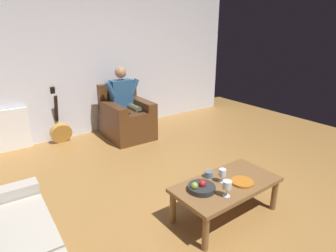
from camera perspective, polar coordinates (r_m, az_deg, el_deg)
name	(u,v)px	position (r m, az deg, el deg)	size (l,w,h in m)	color
ground_plane	(221,211)	(3.24, 10.48, -16.26)	(7.45, 7.45, 0.00)	olive
wall_back	(96,59)	(5.31, -14.16, 12.67)	(5.85, 0.06, 2.61)	silver
armchair	(127,119)	(5.06, -8.17, 1.42)	(0.72, 0.84, 0.91)	#512F17
person_seated	(125,100)	(5.00, -8.51, 5.04)	(0.64, 0.56, 1.21)	#29517A
coffee_table	(226,187)	(3.01, 11.49, -11.81)	(1.11, 0.58, 0.38)	brown
guitar	(61,131)	(5.12, -20.50, -0.85)	(0.35, 0.31, 0.93)	#B68538
radiator	(11,130)	(5.09, -28.59, -0.70)	(0.54, 0.06, 0.66)	white
wine_glass_near	(222,174)	(2.94, 10.70, -9.23)	(0.07, 0.07, 0.14)	silver
wine_glass_far	(227,186)	(2.72, 11.63, -11.49)	(0.08, 0.08, 0.16)	silver
fruit_bowl	(201,188)	(2.80, 6.57, -12.01)	(0.26, 0.26, 0.11)	#2A2B2B
decorative_dish	(242,182)	(3.01, 14.49, -10.69)	(0.23, 0.23, 0.02)	#BC6A22
candle_jar	(209,174)	(3.04, 8.03, -9.44)	(0.08, 0.08, 0.06)	slate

